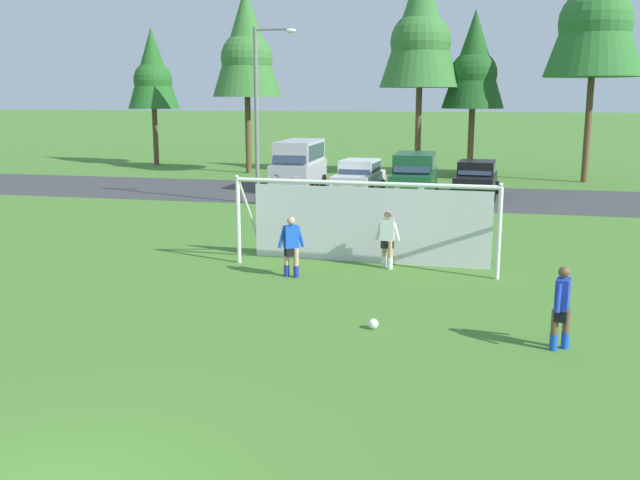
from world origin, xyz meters
name	(u,v)px	position (x,y,z in m)	size (l,w,h in m)	color
ground_plane	(324,249)	(0.00, 15.00, 0.00)	(400.00, 400.00, 0.00)	#477A2D
parking_lot_strip	(383,195)	(0.00, 27.85, 0.00)	(52.00, 8.40, 0.01)	#3D3D3F
soccer_ball	(373,324)	(2.80, 7.54, 0.11)	(0.22, 0.22, 0.22)	white
soccer_goal	(368,220)	(1.70, 13.28, 1.29)	(7.47, 2.15, 2.57)	white
player_striker_near	(562,308)	(6.47, 7.16, 0.82)	(0.38, 0.71, 1.64)	brown
player_midfield_center	(291,247)	(-0.04, 11.35, 0.82)	(0.69, 0.43, 1.64)	tan
player_winger_left	(387,239)	(2.32, 12.94, 0.82)	(0.73, 0.31, 1.64)	tan
parked_car_slot_far_left	(299,163)	(-4.60, 29.10, 1.34)	(2.27, 4.84, 2.52)	#B2B2BC
parked_car_slot_left	(359,177)	(-1.18, 27.67, 0.88)	(2.23, 4.30, 1.72)	silver
parked_car_slot_center_left	(414,176)	(1.60, 26.71, 1.11)	(2.21, 4.64, 2.16)	#194C2D
parked_car_slot_center	(476,179)	(4.41, 28.34, 0.88)	(2.22, 4.29, 1.72)	black
tree_left_edge	(153,71)	(-17.94, 39.80, 6.45)	(3.52, 3.52, 9.39)	brown
tree_mid_left	(246,46)	(-9.78, 36.09, 7.79)	(4.25, 4.25, 11.33)	brown
tree_center_back	(421,27)	(0.75, 36.68, 8.69)	(4.74, 4.74, 12.63)	brown
tree_mid_right	(474,63)	(3.86, 37.15, 6.68)	(3.65, 3.65, 9.72)	brown
tree_right_edge	(597,5)	(10.24, 35.84, 9.58)	(5.22, 5.22, 13.92)	brown
street_lamp	(260,114)	(-4.92, 23.76, 3.98)	(2.00, 0.32, 7.68)	slate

